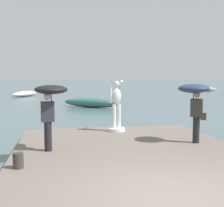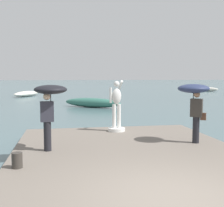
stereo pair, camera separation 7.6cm
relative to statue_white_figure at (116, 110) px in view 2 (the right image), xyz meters
The scene contains 9 objects.
ground_plane 33.42m from the statue_white_figure, 90.38° to the left, with size 400.00×400.00×0.00m, color #4C666B.
pier 4.43m from the statue_white_figure, 92.93° to the right, with size 6.87×10.61×0.40m, color #70665B.
statue_white_figure is the anchor object (origin of this frame).
onlooker_left 3.80m from the statue_white_figure, 132.78° to the right, with size 1.09×1.10×1.98m.
onlooker_right 3.37m from the statue_white_figure, 48.78° to the right, with size 1.44×1.44×1.97m.
mooring_bollard 5.47m from the statue_white_figure, 126.97° to the right, with size 0.26×0.26×0.38m, color #38332D.
boat_near 29.77m from the statue_white_figure, 103.29° to the left, with size 3.69×5.53×0.71m.
boat_far 13.30m from the statue_white_figure, 88.36° to the left, with size 4.95×3.90×0.80m.
boat_leftward 44.51m from the statue_white_figure, 57.64° to the left, with size 3.30×3.81×0.76m.
Camera 2 is at (-1.95, -4.92, 2.60)m, focal length 46.72 mm.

